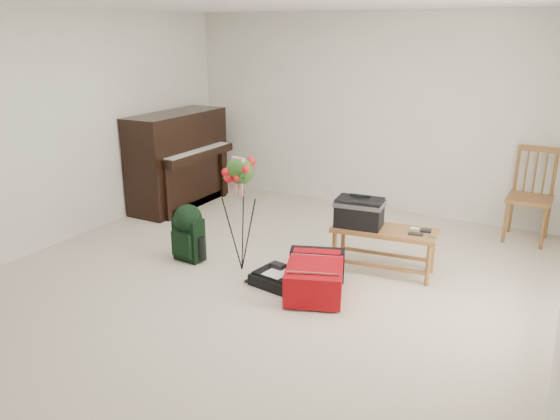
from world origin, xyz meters
The scene contains 10 objects.
floor centered at (0.00, 0.00, 0.00)m, with size 5.00×5.50×0.01m, color #BBAE96.
wall_back centered at (0.00, 2.75, 1.25)m, with size 5.00×0.04×2.50m, color silver.
wall_left centered at (-2.50, 0.00, 1.25)m, with size 0.04×5.50×2.50m, color silver.
piano centered at (-2.19, 1.60, 0.60)m, with size 0.71×1.50×1.25m.
bench centered at (0.75, 0.80, 0.54)m, with size 1.04×0.51×0.77m.
dining_chair centered at (2.06, 2.44, 0.51)m, with size 0.47×0.47×1.05m.
red_suitcase centered at (0.54, 0.12, 0.17)m, with size 0.71×0.87×0.31m.
black_duffel centered at (0.17, 0.06, 0.07)m, with size 0.49×0.42×0.19m.
green_backpack centered at (-0.92, 0.14, 0.33)m, with size 0.31×0.29×0.59m.
flower_stand centered at (-0.32, 0.20, 0.57)m, with size 0.41×0.41×1.17m.
Camera 1 is at (2.40, -3.99, 2.25)m, focal length 35.00 mm.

